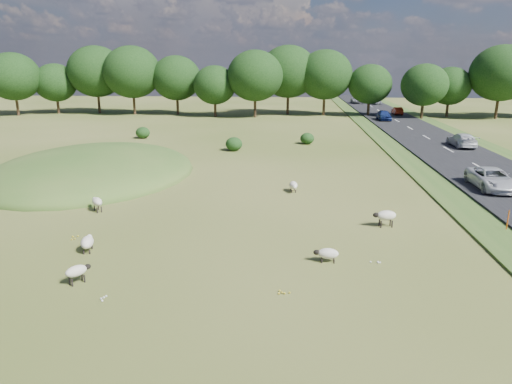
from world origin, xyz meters
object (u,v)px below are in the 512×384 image
(sheep_2, at_px, (87,242))
(car_4, at_px, (377,101))
(car_3, at_px, (357,100))
(sheep_1, at_px, (293,185))
(car_2, at_px, (384,115))
(sheep_5, at_px, (386,216))
(sheep_3, at_px, (327,254))
(car_1, at_px, (462,140))
(sheep_4, at_px, (77,271))
(sheep_0, at_px, (97,202))
(car_5, at_px, (492,179))
(marker_post, at_px, (508,221))
(car_0, at_px, (397,111))

(sheep_2, bearing_deg, car_4, -32.60)
(car_3, bearing_deg, sheep_1, -100.89)
(car_2, bearing_deg, car_3, 90.00)
(sheep_2, distance_m, sheep_5, 15.52)
(sheep_3, xyz_separation_m, car_1, (16.04, 29.71, 0.53))
(sheep_4, bearing_deg, car_2, 17.63)
(sheep_5, xyz_separation_m, car_4, (12.55, 76.10, 0.20))
(sheep_0, relative_size, sheep_1, 0.90)
(sheep_0, distance_m, car_5, 26.43)
(car_1, relative_size, car_3, 0.93)
(car_3, bearing_deg, marker_post, -91.75)
(marker_post, height_order, sheep_1, marker_post)
(car_2, bearing_deg, sheep_0, -119.04)
(sheep_2, height_order, sheep_4, sheep_4)
(car_1, bearing_deg, car_2, -80.52)
(sheep_3, distance_m, sheep_5, 6.03)
(sheep_2, distance_m, car_4, 85.20)
(marker_post, height_order, sheep_0, marker_post)
(sheep_1, bearing_deg, car_0, 153.59)
(car_5, bearing_deg, car_1, 77.38)
(car_0, bearing_deg, car_2, 65.58)
(sheep_5, distance_m, car_1, 27.80)
(sheep_1, xyz_separation_m, sheep_2, (-9.79, -11.31, 0.01))
(sheep_2, distance_m, car_1, 40.16)
(sheep_1, relative_size, car_4, 0.31)
(sheep_1, relative_size, sheep_2, 0.96)
(car_1, xyz_separation_m, car_4, (0.00, 51.30, -0.09))
(marker_post, distance_m, sheep_0, 23.29)
(car_4, bearing_deg, car_1, 90.00)
(sheep_5, xyz_separation_m, car_0, (12.55, 55.92, 0.21))
(marker_post, relative_size, sheep_4, 1.15)
(sheep_0, height_order, sheep_5, sheep_5)
(car_5, bearing_deg, car_3, 90.00)
(car_0, bearing_deg, sheep_2, 65.66)
(sheep_0, bearing_deg, car_4, -60.93)
(car_3, distance_m, car_4, 4.41)
(sheep_1, bearing_deg, sheep_5, 30.05)
(car_0, distance_m, car_5, 48.24)
(sheep_5, bearing_deg, car_3, -105.81)
(car_0, distance_m, car_4, 20.19)
(sheep_4, distance_m, car_5, 27.44)
(sheep_2, xyz_separation_m, sheep_4, (1.02, -3.22, 0.07))
(car_4, height_order, car_5, car_5)
(marker_post, bearing_deg, sheep_2, -168.35)
(sheep_2, xyz_separation_m, car_1, (27.37, 29.38, 0.48))
(sheep_0, distance_m, car_1, 37.61)
(sheep_0, relative_size, sheep_5, 0.87)
(sheep_4, bearing_deg, car_5, -15.47)
(sheep_3, relative_size, car_1, 0.24)
(sheep_4, bearing_deg, car_4, 22.36)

